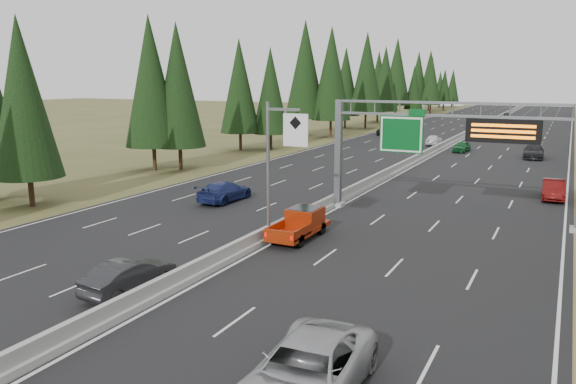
% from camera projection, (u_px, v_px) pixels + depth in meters
% --- Properties ---
extents(road, '(32.00, 260.00, 0.08)m').
position_uv_depth(road, '(451.00, 144.00, 81.06)').
color(road, black).
rests_on(road, ground).
extents(shoulder_left, '(3.60, 260.00, 0.06)m').
position_uv_depth(shoulder_left, '(336.00, 139.00, 88.90)').
color(shoulder_left, '#494922').
rests_on(shoulder_left, ground).
extents(median_barrier, '(0.70, 260.00, 0.85)m').
position_uv_depth(median_barrier, '(451.00, 142.00, 80.99)').
color(median_barrier, gray).
rests_on(median_barrier, road).
extents(sign_gantry, '(16.75, 0.98, 7.80)m').
position_uv_depth(sign_gantry, '(460.00, 142.00, 36.59)').
color(sign_gantry, slate).
rests_on(sign_gantry, road).
extents(hov_sign_pole, '(2.80, 0.50, 8.00)m').
position_uv_depth(hov_sign_pole, '(277.00, 162.00, 31.68)').
color(hov_sign_pole, slate).
rests_on(hov_sign_pole, road).
extents(tree_row_left, '(11.37, 239.80, 18.97)m').
position_uv_depth(tree_row_left, '(299.00, 80.00, 84.53)').
color(tree_row_left, black).
rests_on(tree_row_left, ground).
extents(silver_minivan, '(3.28, 6.48, 1.76)m').
position_uv_depth(silver_minivan, '(307.00, 372.00, 16.35)').
color(silver_minivan, '#A5A5AA').
rests_on(silver_minivan, road).
extents(red_pickup, '(1.87, 5.24, 1.71)m').
position_uv_depth(red_pickup, '(302.00, 221.00, 33.29)').
color(red_pickup, black).
rests_on(red_pickup, road).
extents(car_ahead_green, '(1.96, 4.15, 1.37)m').
position_uv_depth(car_ahead_green, '(462.00, 147.00, 72.18)').
color(car_ahead_green, '#135627').
rests_on(car_ahead_green, road).
extents(car_ahead_dkred, '(1.83, 4.71, 1.53)m').
position_uv_depth(car_ahead_dkred, '(553.00, 189.00, 43.87)').
color(car_ahead_dkred, '#600E0D').
rests_on(car_ahead_dkred, road).
extents(car_ahead_dkgrey, '(2.52, 5.67, 1.62)m').
position_uv_depth(car_ahead_dkgrey, '(534.00, 151.00, 66.49)').
color(car_ahead_dkgrey, black).
rests_on(car_ahead_dkgrey, road).
extents(car_ahead_white, '(2.79, 5.44, 1.47)m').
position_uv_depth(car_ahead_white, '(508.00, 125.00, 104.90)').
color(car_ahead_white, white).
rests_on(car_ahead_white, road).
extents(car_ahead_far, '(1.86, 4.33, 1.46)m').
position_uv_depth(car_ahead_far, '(507.00, 115.00, 132.82)').
color(car_ahead_far, '#232326').
rests_on(car_ahead_far, road).
extents(car_onc_near, '(1.98, 4.63, 1.48)m').
position_uv_depth(car_onc_near, '(130.00, 276.00, 24.64)').
color(car_onc_near, black).
rests_on(car_onc_near, road).
extents(car_onc_blue, '(2.28, 5.39, 1.55)m').
position_uv_depth(car_onc_blue, '(225.00, 191.00, 43.09)').
color(car_onc_blue, navy).
rests_on(car_onc_blue, road).
extents(car_onc_white, '(1.84, 4.46, 1.51)m').
position_uv_depth(car_onc_white, '(434.00, 140.00, 79.39)').
color(car_onc_white, silver).
rests_on(car_onc_white, road).
extents(car_onc_far, '(2.74, 5.09, 1.36)m').
position_uv_depth(car_onc_far, '(388.00, 131.00, 93.75)').
color(car_onc_far, black).
rests_on(car_onc_far, road).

